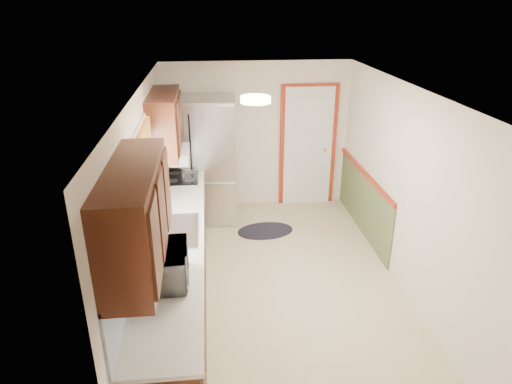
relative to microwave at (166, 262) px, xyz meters
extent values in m
cube|color=#C7B58C|center=(1.20, 1.14, -1.13)|extent=(3.20, 5.20, 0.12)
cube|color=white|center=(1.20, 1.14, 1.27)|extent=(3.20, 5.20, 0.12)
cube|color=white|center=(1.20, 3.64, 0.07)|extent=(3.20, 0.10, 2.40)
cube|color=white|center=(1.20, -1.36, 0.07)|extent=(3.20, 0.10, 2.40)
cube|color=white|center=(-0.30, 1.14, 0.07)|extent=(0.10, 5.20, 2.40)
cube|color=white|center=(2.70, 1.14, 0.07)|extent=(0.10, 5.20, 2.40)
cube|color=#3A180D|center=(0.00, 0.84, -0.68)|extent=(0.60, 4.00, 0.90)
cube|color=silver|center=(0.01, 0.84, -0.21)|extent=(0.63, 4.00, 0.04)
cube|color=#5281C7|center=(-0.29, 0.84, 0.08)|extent=(0.02, 4.00, 0.55)
cube|color=#3A180D|center=(-0.12, -0.46, 0.69)|extent=(0.35, 1.40, 0.75)
cube|color=#3A180D|center=(-0.12, 2.24, 0.69)|extent=(0.35, 1.20, 0.75)
cube|color=white|center=(-0.29, 0.94, 0.49)|extent=(0.02, 1.00, 0.90)
cube|color=#D25727|center=(-0.24, 0.94, 0.84)|extent=(0.05, 1.12, 0.24)
cube|color=#B7B7BC|center=(0.01, 0.94, -0.19)|extent=(0.52, 0.82, 0.02)
cube|color=white|center=(-0.07, 2.29, 0.24)|extent=(0.45, 0.60, 0.15)
cube|color=maroon|center=(2.05, 3.61, -0.13)|extent=(0.94, 0.05, 2.08)
cube|color=white|center=(2.05, 3.59, -0.13)|extent=(0.80, 0.04, 2.00)
cube|color=#4A5831|center=(2.69, 2.49, -0.68)|extent=(0.02, 2.30, 0.90)
cube|color=maroon|center=(2.67, 2.49, -0.21)|extent=(0.04, 2.30, 0.06)
cylinder|color=#FFD88C|center=(0.90, 0.94, 1.23)|extent=(0.30, 0.30, 0.06)
imported|color=white|center=(0.00, 0.00, 0.00)|extent=(0.34, 0.58, 0.39)
cube|color=#B7B7BC|center=(0.42, 3.19, -0.16)|extent=(0.85, 0.80, 1.94)
cylinder|color=black|center=(0.15, 2.78, -0.26)|extent=(0.02, 0.02, 1.36)
ellipsoid|color=black|center=(1.22, 2.59, -1.13)|extent=(0.92, 0.65, 0.01)
cube|color=black|center=(0.01, 2.54, -0.18)|extent=(0.48, 0.57, 0.02)
camera|label=1|loc=(0.44, -3.53, 2.15)|focal=32.00mm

